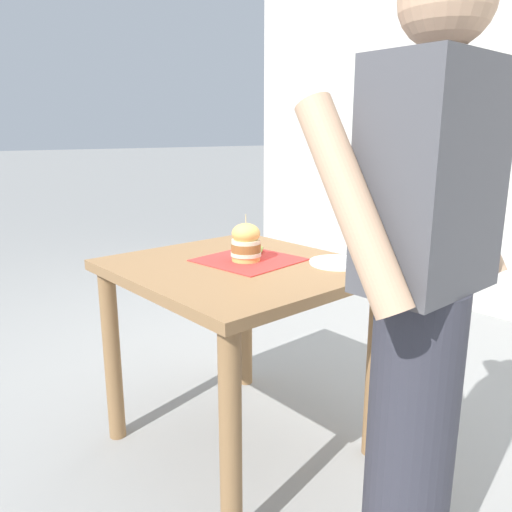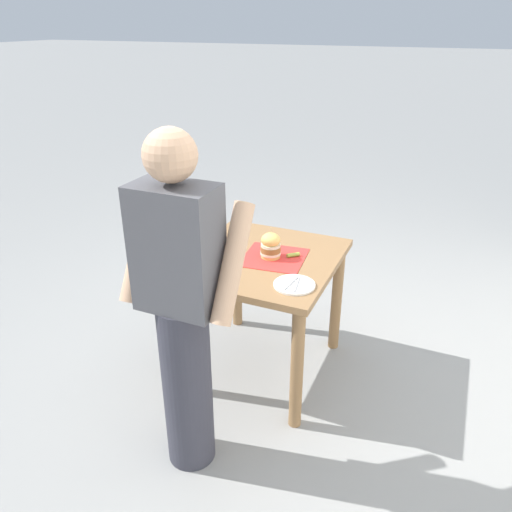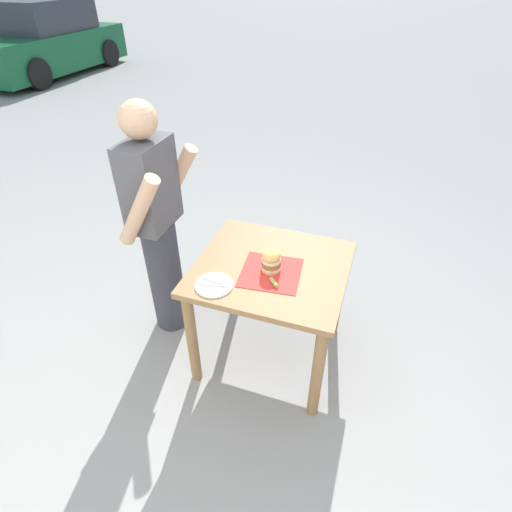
% 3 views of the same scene
% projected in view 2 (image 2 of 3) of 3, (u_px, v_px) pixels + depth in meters
% --- Properties ---
extents(ground_plane, '(80.00, 80.00, 0.00)m').
position_uv_depth(ground_plane, '(262.00, 366.00, 3.26)').
color(ground_plane, gray).
extents(patio_table, '(0.85, 0.92, 0.79)m').
position_uv_depth(patio_table, '(263.00, 279.00, 2.98)').
color(patio_table, olive).
rests_on(patio_table, ground).
extents(serving_paper, '(0.38, 0.38, 0.00)m').
position_uv_depth(serving_paper, '(274.00, 257.00, 2.91)').
color(serving_paper, red).
rests_on(serving_paper, patio_table).
extents(sandwich, '(0.12, 0.12, 0.19)m').
position_uv_depth(sandwich, '(271.00, 245.00, 2.88)').
color(sandwich, '#E5B25B').
rests_on(sandwich, serving_paper).
extents(pickle_spear, '(0.07, 0.07, 0.02)m').
position_uv_depth(pickle_spear, '(293.00, 255.00, 2.91)').
color(pickle_spear, '#8EA83D').
rests_on(pickle_spear, serving_paper).
extents(side_plate_with_forks, '(0.22, 0.22, 0.02)m').
position_uv_depth(side_plate_with_forks, '(294.00, 285.00, 2.60)').
color(side_plate_with_forks, white).
rests_on(side_plate_with_forks, patio_table).
extents(diner_across_table, '(0.55, 0.35, 1.69)m').
position_uv_depth(diner_across_table, '(182.00, 308.00, 2.23)').
color(diner_across_table, '#33333D').
rests_on(diner_across_table, ground).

